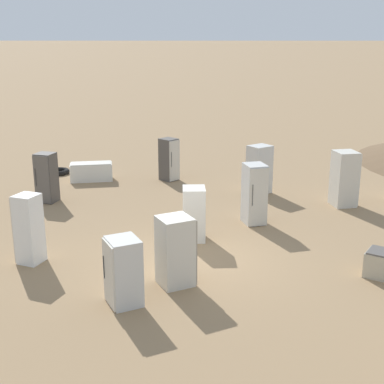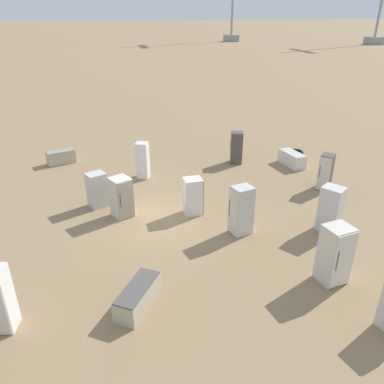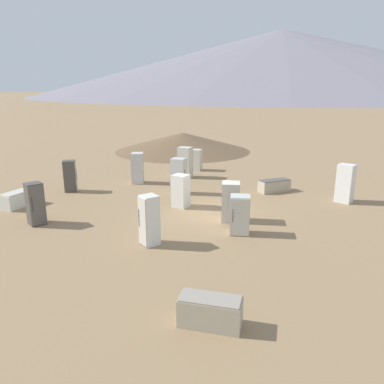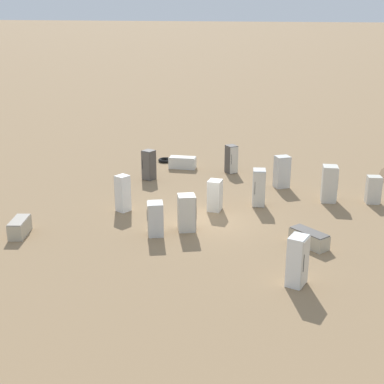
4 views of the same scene
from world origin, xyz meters
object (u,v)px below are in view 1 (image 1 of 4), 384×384
Objects in this scene: scrap_tire at (59,172)px; discarded_fridge_0 at (259,169)px; discarded_fridge_7 at (46,178)px; discarded_fridge_5 at (123,272)px; discarded_fridge_8 at (169,159)px; discarded_fridge_11 at (345,179)px; discarded_fridge_1 at (254,194)px; discarded_fridge_9 at (176,251)px; discarded_fridge_13 at (91,172)px; discarded_fridge_10 at (29,229)px; discarded_fridge_4 at (194,214)px.

discarded_fridge_0 is at bearing 161.81° from scrap_tire.
discarded_fridge_5 is at bearing 132.45° from discarded_fridge_7.
discarded_fridge_7 reaches higher than discarded_fridge_8.
discarded_fridge_7 is 0.92× the size of discarded_fridge_11.
discarded_fridge_1 reaches higher than discarded_fridge_5.
discarded_fridge_11 reaches higher than discarded_fridge_9.
discarded_fridge_0 is 0.94× the size of discarded_fridge_11.
discarded_fridge_9 is 0.94× the size of discarded_fridge_13.
discarded_fridge_1 is at bearing -139.55° from discarded_fridge_13.
discarded_fridge_1 is at bearing -59.12° from discarded_fridge_5.
discarded_fridge_0 is at bearing -154.95° from discarded_fridge_7.
discarded_fridge_1 is 1.11× the size of discarded_fridge_8.
discarded_fridge_7 is 0.96× the size of discarded_fridge_10.
discarded_fridge_11 reaches higher than discarded_fridge_4.
discarded_fridge_0 is 7.77m from discarded_fridge_7.
scrap_tire is (11.09, -4.25, -0.86)m from discarded_fridge_11.
discarded_fridge_7 is at bearing 150.68° from discarded_fridge_13.
discarded_fridge_13 is at bearing -120.13° from discarded_fridge_11.
discarded_fridge_9 is at bearing -100.49° from discarded_fridge_4.
discarded_fridge_5 is 0.87× the size of discarded_fridge_7.
discarded_fridge_1 is 2.04× the size of scrap_tire.
discarded_fridge_4 is at bearing 127.88° from scrap_tire.
discarded_fridge_9 is 0.88× the size of discarded_fridge_11.
discarded_fridge_7 is 10.48m from discarded_fridge_11.
discarded_fridge_4 is 6.72m from discarded_fridge_8.
discarded_fridge_7 reaches higher than scrap_tire.
discarded_fridge_0 is 9.34m from discarded_fridge_10.
scrap_tire is at bearing -65.10° from discarded_fridge_7.
discarded_fridge_7 is (3.74, -7.53, 0.12)m from discarded_fridge_5.
scrap_tire is at bearing -179.84° from discarded_fridge_9.
discarded_fridge_8 is (-4.20, -3.02, -0.02)m from discarded_fridge_7.
discarded_fridge_7 reaches higher than discarded_fridge_13.
discarded_fridge_9 is 0.91× the size of discarded_fridge_10.
discarded_fridge_13 is at bearing -44.66° from discarded_fridge_8.
discarded_fridge_1 is (0.52, 3.40, 0.05)m from discarded_fridge_0.
discarded_fridge_1 is at bearing 179.06° from discarded_fridge_7.
discarded_fridge_0 is 1.01× the size of discarded_fridge_13.
discarded_fridge_13 is (-0.03, -8.18, -0.56)m from discarded_fridge_10.
discarded_fridge_5 is at bearing -113.78° from discarded_fridge_4.
discarded_fridge_8 is 7.10m from discarded_fridge_11.
discarded_fridge_9 is at bearing 46.70° from discarded_fridge_1.
discarded_fridge_10 is (3.21, 8.31, 0.06)m from discarded_fridge_8.
discarded_fridge_5 is at bearing -107.92° from discarded_fridge_10.
discarded_fridge_0 is at bearing -130.08° from discarded_fridge_11.
discarded_fridge_0 is 0.98× the size of discarded_fridge_10.
discarded_fridge_9 is at bearing -74.80° from discarded_fridge_5.
discarded_fridge_13 is (3.84, -9.43, -0.48)m from discarded_fridge_9.
discarded_fridge_9 is (-4.86, 6.53, -0.04)m from discarded_fridge_7.
discarded_fridge_9 is at bearing 47.04° from discarded_fridge_8.
scrap_tire is (1.60, -9.24, -0.82)m from discarded_fridge_10.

